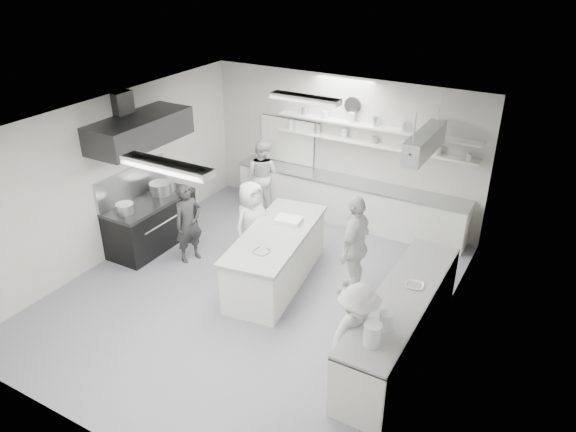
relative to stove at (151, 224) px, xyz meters
The scene contains 27 objects.
floor 2.67m from the stove, ahead, with size 6.00×7.00×0.02m, color gray.
ceiling 3.67m from the stove, ahead, with size 6.00×7.00×0.02m, color silver.
wall_back 4.18m from the stove, 50.01° to the left, with size 6.00×0.04×3.00m, color beige.
wall_front 4.80m from the stove, 56.31° to the right, with size 6.00×0.04×3.00m, color beige.
wall_left 1.19m from the stove, 135.00° to the right, with size 0.04×7.00×3.00m, color beige.
wall_right 5.71m from the stove, ahead, with size 0.04×7.00×3.00m, color beige.
stove is the anchor object (origin of this frame).
exhaust_hood 1.90m from the stove, 90.00° to the right, with size 0.85×2.00×0.50m, color #2B2B2B.
back_counter 4.03m from the stove, 43.99° to the left, with size 5.00×0.60×0.92m, color silver.
shelf_lower 4.63m from the stove, 41.99° to the left, with size 4.20×0.26×0.04m, color silver.
shelf_upper 4.74m from the stove, 41.99° to the left, with size 4.20×0.26×0.04m, color silver.
pass_through_window 3.49m from the stove, 67.12° to the left, with size 1.30×0.04×1.00m, color black.
wall_clock 4.60m from the stove, 47.54° to the left, with size 0.32×0.32×0.05m, color white.
right_counter 5.28m from the stove, ahead, with size 0.74×3.30×0.94m, color silver.
pot_rack 5.35m from the stove, 23.50° to the left, with size 0.30×1.60×0.40m, color #AEAFB1.
light_fixture_front 4.22m from the stove, 40.24° to the right, with size 1.30×0.25×0.10m, color silver.
light_fixture_rear 3.86m from the stove, 28.30° to the left, with size 1.30×0.25×0.10m, color silver.
prep_island 2.77m from the stove, ahead, with size 0.93×2.49×0.92m, color silver.
stove_pot 0.70m from the stove, 90.00° to the left, with size 0.41×0.41×0.28m, color #AEAFB1.
cook_stove 1.04m from the stove, ahead, with size 0.55×0.36×1.52m, color #282829.
cook_back 2.66m from the stove, 66.81° to the left, with size 0.79×0.61×1.62m, color silver.
cook_island_left 2.10m from the stove, 13.10° to the left, with size 0.78×0.50×1.59m, color silver.
cook_island_right 4.11m from the stove, ahead, with size 1.05×0.44×1.79m, color silver.
cook_right 5.18m from the stove, 16.91° to the right, with size 1.00×0.57×1.55m, color silver.
bowl_island_a 2.98m from the stove, 11.05° to the right, with size 0.26×0.26×0.06m, color #AEAFB1.
bowl_island_b 3.08m from the stove, ahead, with size 0.18×0.18×0.06m, color silver.
bowl_right 5.35m from the stove, ahead, with size 0.26×0.26×0.06m, color silver.
Camera 1 is at (4.36, -6.49, 5.43)m, focal length 34.27 mm.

